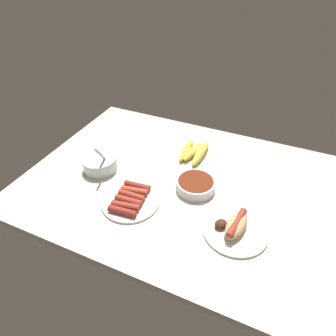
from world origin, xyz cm
name	(u,v)px	position (x,y,z in cm)	size (l,w,h in cm)	color
ground_plane	(176,183)	(0.00, 0.00, -1.50)	(120.00, 90.00, 3.00)	silver
bowl_chili	(196,184)	(8.83, -1.64, 2.29)	(15.32, 15.32, 4.14)	white
plate_hotdog_assembled	(235,227)	(28.13, -16.21, 1.88)	(22.18, 22.18, 5.61)	white
bowl_coleslaw	(100,163)	(-32.46, -6.22, 3.24)	(14.41, 14.41, 15.61)	silver
banana_bunch	(194,152)	(0.60, 19.51, 1.82)	(11.01, 18.97, 3.82)	gold
plate_sausages	(130,200)	(-10.77, -18.58, 1.31)	(21.75, 21.75, 3.54)	white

